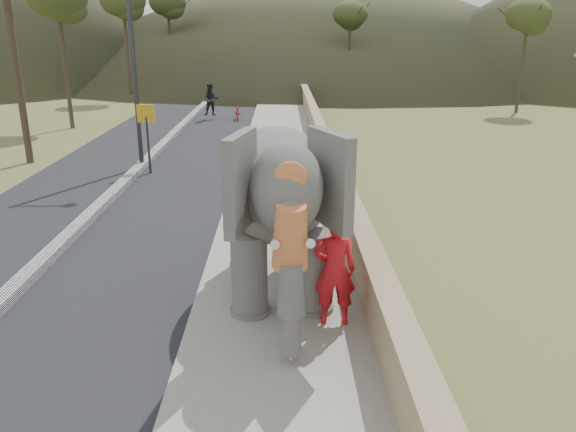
{
  "coord_description": "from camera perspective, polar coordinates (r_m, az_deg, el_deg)",
  "views": [
    {
      "loc": [
        0.09,
        -5.8,
        4.82
      ],
      "look_at": [
        0.2,
        3.53,
        1.7
      ],
      "focal_mm": 35.0,
      "sensor_mm": 36.0,
      "label": 1
    }
  ],
  "objects": [
    {
      "name": "signboard",
      "position": [
        19.93,
        -14.14,
        8.76
      ],
      "size": [
        0.6,
        0.08,
        2.4
      ],
      "color": "#2D2D33",
      "rests_on": "ground"
    },
    {
      "name": "median",
      "position": [
        17.26,
        -17.8,
        1.74
      ],
      "size": [
        0.35,
        120.0,
        0.22
      ],
      "primitive_type": "cube",
      "color": "black",
      "rests_on": "ground"
    },
    {
      "name": "elephant_and_man",
      "position": [
        10.19,
        -1.05,
        0.88
      ],
      "size": [
        2.59,
        4.59,
        3.2
      ],
      "color": "slate",
      "rests_on": "ground"
    },
    {
      "name": "motorcyclist",
      "position": [
        31.71,
        -6.57,
        11.1
      ],
      "size": [
        2.26,
        1.72,
        2.01
      ],
      "color": "maroon",
      "rests_on": "ground"
    },
    {
      "name": "trees",
      "position": [
        34.07,
        2.86,
        17.01
      ],
      "size": [
        46.84,
        44.67,
        9.39
      ],
      "color": "#473828",
      "rests_on": "ground"
    },
    {
      "name": "walkway",
      "position": [
        16.5,
        -0.95,
        1.77
      ],
      "size": [
        3.0,
        120.0,
        0.15
      ],
      "primitive_type": "cube",
      "color": "#9E9687",
      "rests_on": "ground"
    },
    {
      "name": "road",
      "position": [
        17.28,
        -17.77,
        1.44
      ],
      "size": [
        7.0,
        120.0,
        0.03
      ],
      "primitive_type": "cube",
      "color": "black",
      "rests_on": "ground"
    },
    {
      "name": "hill_far",
      "position": [
        75.99,
        3.25,
        20.1
      ],
      "size": [
        80.0,
        80.0,
        14.0
      ],
      "primitive_type": "cone",
      "color": "brown",
      "rests_on": "ground"
    },
    {
      "name": "distant_car",
      "position": [
        46.32,
        22.39,
        12.06
      ],
      "size": [
        4.46,
        2.41,
        1.44
      ],
      "primitive_type": "imported",
      "rotation": [
        0.0,
        0.0,
        1.4
      ],
      "color": "#B9BAC1",
      "rests_on": "ground"
    },
    {
      "name": "lamppost",
      "position": [
        20.57,
        -14.84,
        18.05
      ],
      "size": [
        1.76,
        0.36,
        8.0
      ],
      "color": "#29292E",
      "rests_on": "ground"
    },
    {
      "name": "parapet",
      "position": [
        16.44,
        4.81,
        3.37
      ],
      "size": [
        0.3,
        120.0,
        1.1
      ],
      "primitive_type": "cube",
      "color": "tan",
      "rests_on": "ground"
    }
  ]
}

